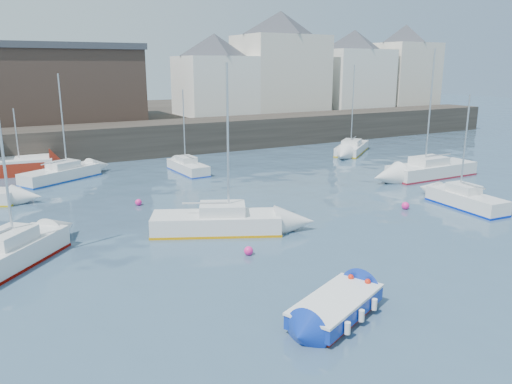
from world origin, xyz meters
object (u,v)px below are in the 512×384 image
sailboat_g (352,148)px  sailboat_h (61,174)px  sailboat_f (188,167)px  sailboat_d (431,170)px  buoy_mid (405,209)px  buoy_near (249,255)px  buoy_far (139,205)px  sailboat_c (466,199)px  sailboat_a (5,255)px  sailboat_b (217,222)px  blue_dinghy (336,307)px

sailboat_g → sailboat_h: sailboat_g is taller
sailboat_g → sailboat_f: bearing=-177.0°
sailboat_d → buoy_mid: 9.93m
sailboat_h → buoy_near: 20.70m
sailboat_d → buoy_far: bearing=172.2°
buoy_mid → buoy_far: bearing=148.0°
buoy_mid → buoy_far: 16.13m
sailboat_g → sailboat_d: bearing=-98.8°
sailboat_c → sailboat_f: 20.72m
sailboat_a → sailboat_d: bearing=7.5°
sailboat_b → buoy_near: bearing=-91.2°
sailboat_c → buoy_near: 15.04m
sailboat_g → buoy_near: sailboat_g is taller
sailboat_h → buoy_far: bearing=-72.0°
sailboat_g → sailboat_h: (-26.78, 1.01, 0.03)m
sailboat_h → buoy_far: (3.09, -9.53, -0.51)m
sailboat_c → buoy_mid: size_ratio=14.56×
sailboat_c → sailboat_f: size_ratio=1.03×
sailboat_d → sailboat_h: size_ratio=1.23×
blue_dinghy → buoy_near: blue_dinghy is taller
buoy_near → buoy_mid: buoy_mid is taller
sailboat_f → sailboat_g: (17.49, 0.92, 0.02)m
sailboat_a → buoy_near: 10.34m
buoy_far → sailboat_g: bearing=19.8°
sailboat_a → buoy_near: sailboat_a is taller
blue_dinghy → buoy_far: (-1.86, 17.09, -0.42)m
buoy_near → sailboat_b: bearing=88.8°
sailboat_f → buoy_far: sailboat_f is taller
sailboat_g → buoy_far: (-23.69, -8.52, -0.47)m
sailboat_a → buoy_mid: 21.40m
blue_dinghy → sailboat_d: sailboat_d is taller
sailboat_b → sailboat_f: bearing=74.2°
sailboat_d → sailboat_g: size_ratio=1.14×
sailboat_b → sailboat_h: 17.29m
sailboat_a → buoy_mid: size_ratio=17.74×
sailboat_b → buoy_mid: bearing=-7.8°
sailboat_c → blue_dinghy: bearing=-155.2°
sailboat_d → buoy_mid: (-8.23, -5.54, -0.58)m
sailboat_f → sailboat_h: size_ratio=0.84×
buoy_mid → blue_dinghy: bearing=-144.1°
sailboat_h → buoy_mid: bearing=-47.2°
sailboat_d → sailboat_f: size_ratio=1.46×
blue_dinghy → sailboat_f: (4.34, 24.69, 0.04)m
sailboat_d → buoy_far: sailboat_d is taller
sailboat_b → buoy_mid: size_ratio=18.42×
blue_dinghy → sailboat_b: 10.13m
sailboat_d → buoy_far: size_ratio=23.39×
buoy_far → sailboat_a: bearing=-137.9°
sailboat_b → sailboat_h: (-5.18, 16.50, -0.05)m
sailboat_d → buoy_near: sailboat_d is taller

